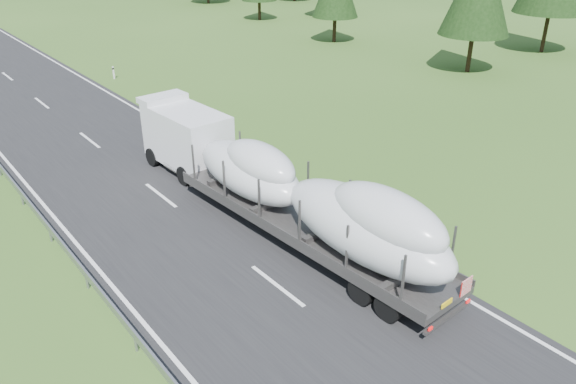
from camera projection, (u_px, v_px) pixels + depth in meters
ground at (277, 286)px, 19.83m from camera, size 400.00×400.00×0.00m
boat_truck at (279, 184)px, 22.53m from camera, size 3.32×18.83×3.86m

